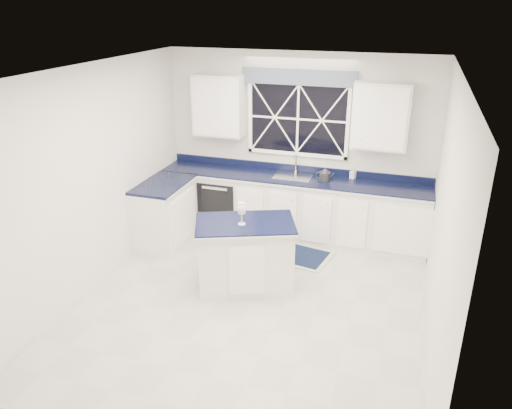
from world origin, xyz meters
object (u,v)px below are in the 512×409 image
(dishwasher, at_px, (223,202))
(wine_glass, at_px, (242,209))
(island, at_px, (245,255))
(faucet, at_px, (296,163))
(kettle, at_px, (325,175))
(soap_bottle, at_px, (353,173))

(dishwasher, height_order, wine_glass, wine_glass)
(island, relative_size, wine_glass, 4.93)
(dishwasher, xyz_separation_m, faucet, (1.10, 0.19, 0.69))
(wine_glass, bearing_deg, dishwasher, 118.29)
(dishwasher, distance_m, wine_glass, 2.00)
(kettle, xyz_separation_m, wine_glass, (-0.68, -1.66, 0.05))
(faucet, height_order, wine_glass, faucet)
(kettle, bearing_deg, faucet, 156.73)
(soap_bottle, bearing_deg, kettle, -149.21)
(island, bearing_deg, soap_bottle, 38.45)
(kettle, relative_size, soap_bottle, 1.61)
(dishwasher, relative_size, island, 0.60)
(island, height_order, soap_bottle, soap_bottle)
(island, distance_m, soap_bottle, 2.17)
(faucet, bearing_deg, kettle, -22.42)
(kettle, bearing_deg, island, -113.40)
(faucet, relative_size, wine_glass, 1.09)
(soap_bottle, bearing_deg, island, -119.67)
(dishwasher, bearing_deg, faucet, 10.02)
(faucet, height_order, kettle, faucet)
(dishwasher, xyz_separation_m, kettle, (1.58, -0.00, 0.62))
(dishwasher, height_order, kettle, kettle)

